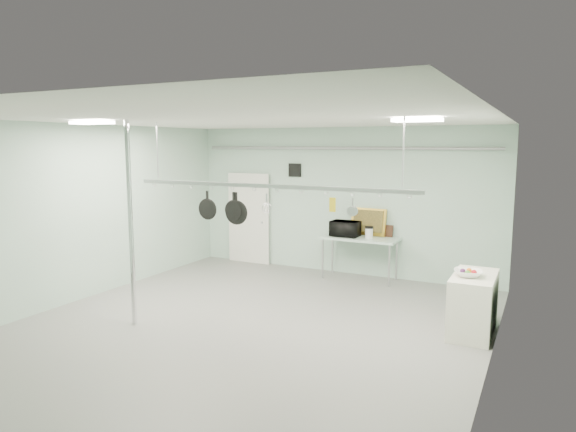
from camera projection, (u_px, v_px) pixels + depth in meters
The scene contains 25 objects.
floor at pixel (246, 329), 7.94m from camera, with size 8.00×8.00×0.00m, color gray.
ceiling at pixel (243, 120), 7.50m from camera, with size 7.00×8.00×0.02m, color silver.
back_wall at pixel (340, 201), 11.25m from camera, with size 7.00×0.02×3.20m, color #AFD2C0.
right_wall at pixel (492, 248), 6.16m from camera, with size 0.02×8.00×3.20m, color #AFD2C0.
door at pixel (249, 219), 12.31m from camera, with size 1.10×0.10×2.20m, color silver.
wall_vent at pixel (295, 170), 11.63m from camera, with size 0.30×0.04×0.30m, color black.
conduit_pipe at pixel (339, 148), 11.01m from camera, with size 0.07×0.07×6.60m, color gray.
chrome_pole at pixel (131, 224), 7.95m from camera, with size 0.08×0.08×3.20m, color silver.
prep_table at pixel (360, 240), 10.74m from camera, with size 1.60×0.70×0.91m.
side_cabinet at pixel (473, 304), 7.71m from camera, with size 0.60×1.20×0.90m, color white.
pot_rack at pixel (266, 184), 7.81m from camera, with size 4.80×0.06×1.00m.
light_panel_left at pixel (92, 122), 7.78m from camera, with size 0.65×0.30×0.05m, color white.
light_panel_right at pixel (417, 120), 6.96m from camera, with size 0.65×0.30×0.05m, color white.
microwave at pixel (345, 229), 10.80m from camera, with size 0.58×0.40×0.32m, color black.
coffee_canister at pixel (369, 233), 10.57m from camera, with size 0.16×0.16×0.21m, color silver.
painting_large at pixel (368, 222), 10.92m from camera, with size 0.78×0.05×0.58m, color gold.
painting_small at pixel (386, 231), 10.77m from camera, with size 0.30×0.04×0.25m, color #321C11.
fruit_bowl at pixel (468, 273), 7.55m from camera, with size 0.41×0.41×0.10m, color white.
skillet_left at pixel (207, 205), 8.35m from camera, with size 0.34×0.06×0.45m, color black, non-canonical shape.
skillet_mid at pixel (234, 206), 8.12m from camera, with size 0.33×0.06×0.45m, color black, non-canonical shape.
skillet_right at pixel (236, 208), 8.10m from camera, with size 0.39×0.06×0.52m, color black, non-canonical shape.
whisk at pixel (267, 204), 7.84m from camera, with size 0.15×0.15×0.32m, color #B4B4B9, non-canonical shape.
grater at pixel (332, 205), 7.35m from camera, with size 0.09×0.02×0.23m, color gold, non-canonical shape.
saucepan at pixel (352, 207), 7.22m from camera, with size 0.14×0.10×0.27m, color #ACABB0, non-canonical shape.
fruit_cluster at pixel (468, 270), 7.54m from camera, with size 0.24×0.24×0.09m, color #B71018, non-canonical shape.
Camera 1 is at (4.02, -6.51, 2.83)m, focal length 32.00 mm.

